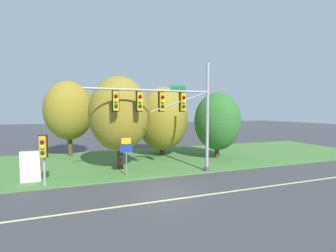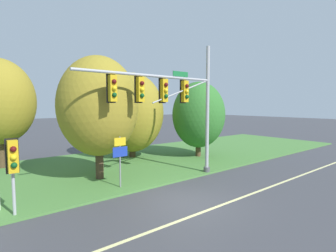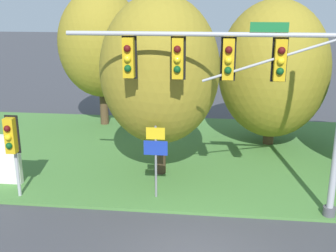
{
  "view_description": "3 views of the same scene",
  "coord_description": "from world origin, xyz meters",
  "px_view_note": "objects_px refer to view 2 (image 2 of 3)",
  "views": [
    {
      "loc": [
        -3.72,
        -11.54,
        4.4
      ],
      "look_at": [
        1.78,
        4.35,
        3.34
      ],
      "focal_mm": 24.0,
      "sensor_mm": 36.0,
      "label": 1
    },
    {
      "loc": [
        -7.89,
        -8.28,
        4.34
      ],
      "look_at": [
        1.92,
        3.82,
        3.06
      ],
      "focal_mm": 28.0,
      "sensor_mm": 36.0,
      "label": 2
    },
    {
      "loc": [
        0.49,
        -9.91,
        6.8
      ],
      "look_at": [
        -1.08,
        3.59,
        2.71
      ],
      "focal_mm": 45.0,
      "sensor_mm": 36.0,
      "label": 3
    }
  ],
  "objects_px": {
    "traffic_signal_mast": "(173,98)",
    "pedestrian_signal_near_kerb": "(13,161)",
    "route_sign_post": "(120,154)",
    "tree_left_of_mast": "(98,106)",
    "tree_behind_signpost": "(132,113)",
    "tree_mid_verge": "(199,115)"
  },
  "relations": [
    {
      "from": "traffic_signal_mast",
      "to": "tree_left_of_mast",
      "type": "relative_size",
      "value": 1.23
    },
    {
      "from": "tree_left_of_mast",
      "to": "tree_mid_verge",
      "type": "bearing_deg",
      "value": 6.37
    },
    {
      "from": "route_sign_post",
      "to": "tree_behind_signpost",
      "type": "height_order",
      "value": "tree_behind_signpost"
    },
    {
      "from": "route_sign_post",
      "to": "tree_left_of_mast",
      "type": "xyz_separation_m",
      "value": [
        -0.14,
        2.18,
        2.42
      ]
    },
    {
      "from": "traffic_signal_mast",
      "to": "pedestrian_signal_near_kerb",
      "type": "relative_size",
      "value": 2.88
    },
    {
      "from": "pedestrian_signal_near_kerb",
      "to": "tree_mid_verge",
      "type": "xyz_separation_m",
      "value": [
        13.78,
        3.82,
        1.26
      ]
    },
    {
      "from": "tree_left_of_mast",
      "to": "traffic_signal_mast",
      "type": "bearing_deg",
      "value": -42.7
    },
    {
      "from": "traffic_signal_mast",
      "to": "tree_mid_verge",
      "type": "relative_size",
      "value": 1.41
    },
    {
      "from": "tree_left_of_mast",
      "to": "tree_mid_verge",
      "type": "xyz_separation_m",
      "value": [
        9.09,
        1.01,
        -0.73
      ]
    },
    {
      "from": "tree_mid_verge",
      "to": "route_sign_post",
      "type": "bearing_deg",
      "value": -160.35
    },
    {
      "from": "tree_behind_signpost",
      "to": "tree_mid_verge",
      "type": "xyz_separation_m",
      "value": [
        4.36,
        -3.16,
        -0.19
      ]
    },
    {
      "from": "traffic_signal_mast",
      "to": "pedestrian_signal_near_kerb",
      "type": "bearing_deg",
      "value": 179.54
    },
    {
      "from": "route_sign_post",
      "to": "tree_mid_verge",
      "type": "xyz_separation_m",
      "value": [
        8.94,
        3.19,
        1.69
      ]
    },
    {
      "from": "traffic_signal_mast",
      "to": "route_sign_post",
      "type": "bearing_deg",
      "value": 166.86
    },
    {
      "from": "tree_mid_verge",
      "to": "tree_behind_signpost",
      "type": "bearing_deg",
      "value": 144.04
    },
    {
      "from": "traffic_signal_mast",
      "to": "tree_left_of_mast",
      "type": "height_order",
      "value": "traffic_signal_mast"
    },
    {
      "from": "route_sign_post",
      "to": "tree_behind_signpost",
      "type": "distance_m",
      "value": 8.06
    },
    {
      "from": "traffic_signal_mast",
      "to": "tree_behind_signpost",
      "type": "distance_m",
      "value": 7.3
    },
    {
      "from": "pedestrian_signal_near_kerb",
      "to": "tree_mid_verge",
      "type": "height_order",
      "value": "tree_mid_verge"
    },
    {
      "from": "traffic_signal_mast",
      "to": "route_sign_post",
      "type": "xyz_separation_m",
      "value": [
        -2.97,
        0.69,
        -2.89
      ]
    },
    {
      "from": "traffic_signal_mast",
      "to": "tree_left_of_mast",
      "type": "distance_m",
      "value": 4.26
    },
    {
      "from": "traffic_signal_mast",
      "to": "tree_mid_verge",
      "type": "height_order",
      "value": "traffic_signal_mast"
    }
  ]
}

